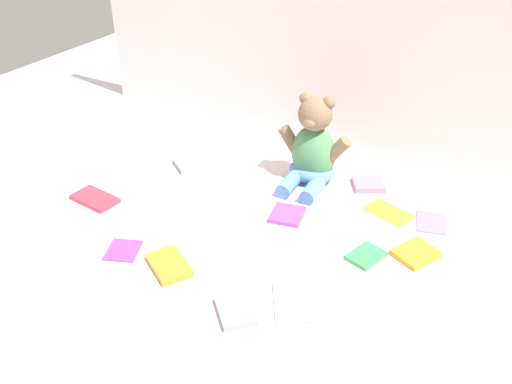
# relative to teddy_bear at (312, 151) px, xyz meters

# --- Properties ---
(ground_plane) EXTENTS (3.20, 3.20, 0.00)m
(ground_plane) POSITION_rel_teddy_bear_xyz_m (-0.05, -0.19, -0.11)
(ground_plane) COLOR silver
(backdrop_drape) EXTENTS (1.89, 0.03, 0.71)m
(backdrop_drape) POSITION_rel_teddy_bear_xyz_m (-0.05, 0.26, 0.25)
(backdrop_drape) COLOR silver
(backdrop_drape) RESTS_ON ground_plane
(teddy_bear) EXTENTS (0.24, 0.22, 0.29)m
(teddy_bear) POSITION_rel_teddy_bear_xyz_m (0.00, 0.00, 0.00)
(teddy_bear) COLOR #4C8C59
(teddy_bear) RESTS_ON ground_plane
(book_case_0) EXTENTS (0.15, 0.09, 0.01)m
(book_case_0) POSITION_rel_teddy_bear_xyz_m (-0.51, -0.43, -0.10)
(book_case_0) COLOR #BD3040
(book_case_0) RESTS_ON ground_plane
(book_case_1) EXTENTS (0.13, 0.13, 0.01)m
(book_case_1) POSITION_rel_teddy_bear_xyz_m (-0.54, 0.07, -0.10)
(book_case_1) COLOR #8A9BA3
(book_case_1) RESTS_ON ground_plane
(book_case_2) EXTENTS (0.13, 0.13, 0.02)m
(book_case_2) POSITION_rel_teddy_bear_xyz_m (-0.39, -0.11, -0.10)
(book_case_2) COLOR gray
(book_case_2) RESTS_ON ground_plane
(book_case_3) EXTENTS (0.15, 0.17, 0.01)m
(book_case_3) POSITION_rel_teddy_bear_xyz_m (0.20, -0.53, -0.10)
(book_case_3) COLOR gray
(book_case_3) RESTS_ON ground_plane
(book_case_4) EXTENTS (0.15, 0.12, 0.01)m
(book_case_4) POSITION_rel_teddy_bear_xyz_m (0.28, -0.06, -0.10)
(book_case_4) COLOR yellow
(book_case_4) RESTS_ON ground_plane
(book_case_5) EXTENTS (0.11, 0.12, 0.01)m
(book_case_5) POSITION_rel_teddy_bear_xyz_m (0.40, -0.04, -0.10)
(book_case_5) COLOR #A76B99
(book_case_5) RESTS_ON ground_plane
(book_case_6) EXTENTS (0.11, 0.11, 0.01)m
(book_case_6) POSITION_rel_teddy_bear_xyz_m (0.03, -0.22, -0.10)
(book_case_6) COLOR purple
(book_case_6) RESTS_ON ground_plane
(book_case_7) EXTENTS (0.13, 0.13, 0.02)m
(book_case_7) POSITION_rel_teddy_bear_xyz_m (0.10, -0.63, -0.10)
(book_case_7) COLOR #998BA2
(book_case_7) RESTS_ON ground_plane
(book_case_8) EXTENTS (0.15, 0.14, 0.02)m
(book_case_8) POSITION_rel_teddy_bear_xyz_m (-0.13, -0.57, -0.10)
(book_case_8) COLOR orange
(book_case_8) RESTS_ON ground_plane
(book_case_9) EXTENTS (0.10, 0.11, 0.01)m
(book_case_9) POSITION_rel_teddy_bear_xyz_m (0.29, -0.28, -0.10)
(book_case_9) COLOR #359951
(book_case_9) RESTS_ON ground_plane
(book_case_10) EXTENTS (0.11, 0.12, 0.01)m
(book_case_10) POSITION_rel_teddy_bear_xyz_m (-0.28, -0.58, -0.10)
(book_case_10) COLOR purple
(book_case_10) RESTS_ON ground_plane
(book_case_11) EXTENTS (0.12, 0.12, 0.02)m
(book_case_11) POSITION_rel_teddy_bear_xyz_m (0.17, 0.06, -0.10)
(book_case_11) COLOR #BF7196
(book_case_11) RESTS_ON ground_plane
(book_case_12) EXTENTS (0.13, 0.14, 0.01)m
(book_case_12) POSITION_rel_teddy_bear_xyz_m (0.40, -0.21, -0.10)
(book_case_12) COLOR orange
(book_case_12) RESTS_ON ground_plane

